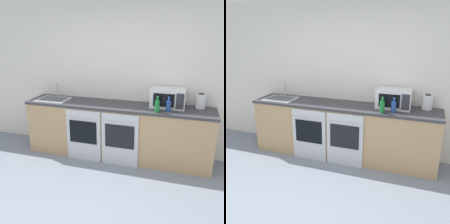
# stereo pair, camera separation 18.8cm
# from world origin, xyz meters

# --- Properties ---
(wall_back) EXTENTS (10.00, 0.06, 2.60)m
(wall_back) POSITION_xyz_m (0.00, 2.14, 1.30)
(wall_back) COLOR silver
(wall_back) RESTS_ON ground_plane
(counter_back) EXTENTS (3.13, 0.62, 0.93)m
(counter_back) POSITION_xyz_m (0.00, 1.81, 0.47)
(counter_back) COLOR tan
(counter_back) RESTS_ON ground_plane
(oven_left) EXTENTS (0.59, 0.06, 0.87)m
(oven_left) POSITION_xyz_m (-0.48, 1.50, 0.44)
(oven_left) COLOR silver
(oven_left) RESTS_ON ground_plane
(oven_right) EXTENTS (0.59, 0.06, 0.87)m
(oven_right) POSITION_xyz_m (0.14, 1.50, 0.44)
(oven_right) COLOR silver
(oven_right) RESTS_ON ground_plane
(microwave) EXTENTS (0.54, 0.33, 0.30)m
(microwave) POSITION_xyz_m (0.81, 1.91, 1.08)
(microwave) COLOR silver
(microwave) RESTS_ON counter_back
(bottle_green) EXTENTS (0.07, 0.07, 0.24)m
(bottle_green) POSITION_xyz_m (0.68, 1.59, 1.03)
(bottle_green) COLOR #19722D
(bottle_green) RESTS_ON counter_back
(bottle_blue) EXTENTS (0.07, 0.07, 0.23)m
(bottle_blue) POSITION_xyz_m (0.84, 1.68, 1.02)
(bottle_blue) COLOR #234793
(bottle_blue) RESTS_ON counter_back
(kettle) EXTENTS (0.16, 0.16, 0.23)m
(kettle) POSITION_xyz_m (1.31, 2.01, 1.04)
(kettle) COLOR white
(kettle) RESTS_ON counter_back
(sink) EXTENTS (0.54, 0.43, 0.28)m
(sink) POSITION_xyz_m (-1.16, 1.76, 0.95)
(sink) COLOR #A8AAAF
(sink) RESTS_ON counter_back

